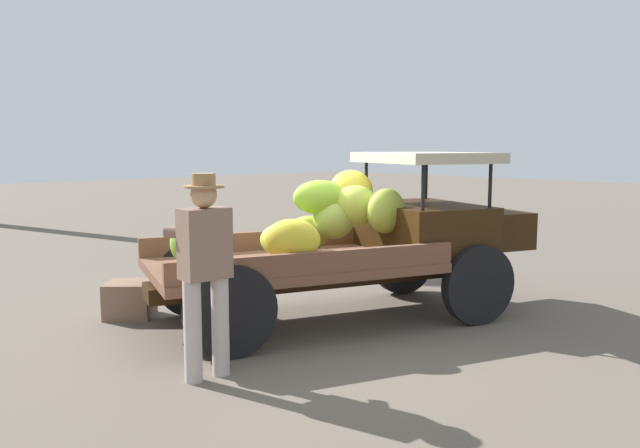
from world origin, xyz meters
name	(u,v)px	position (x,y,z in m)	size (l,w,h in m)	color
ground_plane	(305,319)	(0.00, 0.00, 0.00)	(60.00, 60.00, 0.00)	#655A4E
truck	(366,236)	(0.64, -0.34, 0.93)	(4.66, 2.89, 1.88)	black
farmer	(205,263)	(-1.80, -0.80, 0.99)	(0.53, 0.47, 1.73)	#BCAEAA
wooden_crate	(130,299)	(-1.41, 1.44, 0.20)	(0.47, 0.51, 0.41)	#7E5E4A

